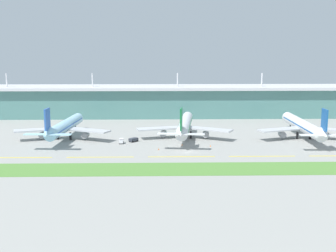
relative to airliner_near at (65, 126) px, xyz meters
The scene contains 15 objects.
ground_plane 67.03m from the airliner_near, 26.34° to the right, with size 600.00×600.00×0.00m, color gray.
terminal_building 96.54m from the airliner_near, 51.69° to the left, with size 288.00×34.00×29.55m.
airliner_near is the anchor object (origin of this frame).
airliner_middle 60.54m from the airliner_near, ahead, with size 48.46×65.24×18.90m.
airliner_far 120.27m from the airliner_near, ahead, with size 48.78×66.25×18.90m.
taxiway_stripe_west 40.03m from the airliner_near, 106.47° to the right, with size 28.00×0.70×0.04m, color yellow.
taxiway_stripe_mid_west 44.68m from the airliner_near, 58.97° to the right, with size 28.00×0.70×0.04m, color yellow.
taxiway_stripe_centre 68.58m from the airliner_near, 33.71° to the right, with size 28.00×0.70×0.04m, color yellow.
taxiway_stripe_mid_east 98.59m from the airliner_near, 22.65° to the right, with size 28.00×0.70×0.04m, color yellow.
grass_verge 82.69m from the airliner_near, 43.50° to the right, with size 300.00×18.00×0.10m, color #518438.
pushback_tug 36.08m from the airliner_near, 11.96° to the right, with size 4.81×4.80×1.85m.
baggage_cart 31.92m from the airliner_near, 21.34° to the right, with size 2.05×3.64×2.48m.
safety_cone_left_wingtip 53.71m from the airliner_near, 27.72° to the right, with size 0.56×0.56×0.70m, color orange.
safety_cone_nose_front 60.69m from the airliner_near, 15.25° to the right, with size 0.56×0.56×0.70m, color orange.
safety_cone_right_wingtip 73.93m from the airliner_near, 14.76° to the right, with size 0.56×0.56×0.70m, color orange.
Camera 1 is at (-12.48, -181.16, 43.51)m, focal length 45.43 mm.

